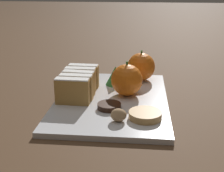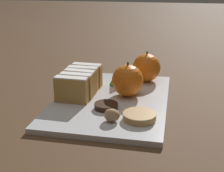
{
  "view_description": "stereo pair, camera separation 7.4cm",
  "coord_description": "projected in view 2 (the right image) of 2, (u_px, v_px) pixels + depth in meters",
  "views": [
    {
      "loc": [
        0.07,
        -0.7,
        0.29
      ],
      "look_at": [
        0.0,
        0.0,
        0.04
      ],
      "focal_mm": 50.0,
      "sensor_mm": 36.0,
      "label": 1
    },
    {
      "loc": [
        0.14,
        -0.68,
        0.29
      ],
      "look_at": [
        0.0,
        0.0,
        0.04
      ],
      "focal_mm": 50.0,
      "sensor_mm": 36.0,
      "label": 2
    }
  ],
  "objects": [
    {
      "name": "ground_plane",
      "position": [
        112.0,
        102.0,
        0.76
      ],
      "size": [
        6.0,
        6.0,
        0.0
      ],
      "primitive_type": "plane",
      "color": "#513823"
    },
    {
      "name": "walnut",
      "position": [
        112.0,
        115.0,
        0.63
      ],
      "size": [
        0.03,
        0.03,
        0.03
      ],
      "color": "tan",
      "rests_on": "serving_platter"
    },
    {
      "name": "stollen_slice_third",
      "position": [
        80.0,
        82.0,
        0.77
      ],
      "size": [
        0.08,
        0.03,
        0.06
      ],
      "color": "#B28442",
      "rests_on": "serving_platter"
    },
    {
      "name": "chocolate_cookie",
      "position": [
        106.0,
        106.0,
        0.69
      ],
      "size": [
        0.05,
        0.05,
        0.01
      ],
      "color": "black",
      "rests_on": "serving_platter"
    },
    {
      "name": "orange_near",
      "position": [
        128.0,
        80.0,
        0.75
      ],
      "size": [
        0.08,
        0.08,
        0.09
      ],
      "color": "orange",
      "rests_on": "serving_platter"
    },
    {
      "name": "stollen_slice_fourth",
      "position": [
        83.0,
        78.0,
        0.8
      ],
      "size": [
        0.08,
        0.02,
        0.06
      ],
      "color": "#B28442",
      "rests_on": "serving_platter"
    },
    {
      "name": "stollen_slice_second",
      "position": [
        76.0,
        86.0,
        0.74
      ],
      "size": [
        0.08,
        0.02,
        0.06
      ],
      "color": "#B28442",
      "rests_on": "serving_platter"
    },
    {
      "name": "gingerbread_cookie",
      "position": [
        139.0,
        116.0,
        0.64
      ],
      "size": [
        0.07,
        0.07,
        0.01
      ],
      "color": "tan",
      "rests_on": "serving_platter"
    },
    {
      "name": "stollen_slice_fifth",
      "position": [
        87.0,
        75.0,
        0.82
      ],
      "size": [
        0.08,
        0.03,
        0.06
      ],
      "color": "#B28442",
      "rests_on": "serving_platter"
    },
    {
      "name": "stollen_slice_front",
      "position": [
        71.0,
        90.0,
        0.72
      ],
      "size": [
        0.08,
        0.02,
        0.06
      ],
      "color": "#B28442",
      "rests_on": "serving_platter"
    },
    {
      "name": "evergreen_sprig",
      "position": [
        120.0,
        76.0,
        0.83
      ],
      "size": [
        0.05,
        0.05,
        0.05
      ],
      "color": "#2D7538",
      "rests_on": "serving_platter"
    },
    {
      "name": "serving_platter",
      "position": [
        112.0,
        100.0,
        0.75
      ],
      "size": [
        0.26,
        0.38,
        0.01
      ],
      "color": "silver",
      "rests_on": "ground_plane"
    },
    {
      "name": "orange_far",
      "position": [
        146.0,
        68.0,
        0.86
      ],
      "size": [
        0.08,
        0.08,
        0.09
      ],
      "color": "orange",
      "rests_on": "serving_platter"
    }
  ]
}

